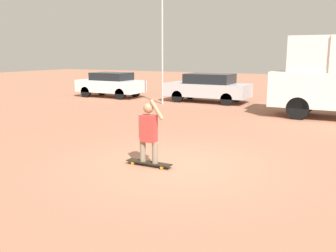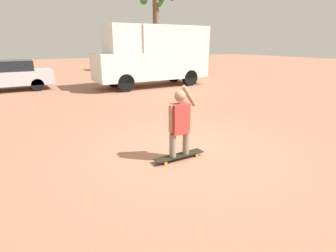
# 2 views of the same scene
# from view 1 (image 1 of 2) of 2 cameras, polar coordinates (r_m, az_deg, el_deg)

# --- Properties ---
(ground_plane) EXTENTS (80.00, 80.00, 0.00)m
(ground_plane) POSITION_cam_1_polar(r_m,az_deg,el_deg) (8.87, 0.80, -5.94)
(ground_plane) COLOR #A36B51
(skateboard) EXTENTS (1.14, 0.23, 0.09)m
(skateboard) POSITION_cam_1_polar(r_m,az_deg,el_deg) (8.77, -2.92, -5.62)
(skateboard) COLOR black
(skateboard) RESTS_ON ground_plane
(person_skateboarder) EXTENTS (0.65, 0.23, 1.48)m
(person_skateboarder) POSITION_cam_1_polar(r_m,az_deg,el_deg) (8.58, -2.98, -0.58)
(person_skateboarder) COLOR gray
(person_skateboarder) RESTS_ON skateboard
(parked_car_silver) EXTENTS (4.43, 1.88, 1.52)m
(parked_car_silver) POSITION_cam_1_polar(r_m,az_deg,el_deg) (20.20, 6.12, 5.90)
(parked_car_silver) COLOR black
(parked_car_silver) RESTS_ON ground_plane
(parked_car_white) EXTENTS (4.00, 1.75, 1.46)m
(parked_car_white) POSITION_cam_1_polar(r_m,az_deg,el_deg) (22.68, -8.73, 6.34)
(parked_car_white) COLOR black
(parked_car_white) RESTS_ON ground_plane
(flagpole) EXTENTS (1.00, 0.12, 7.63)m
(flagpole) POSITION_cam_1_polar(r_m,az_deg,el_deg) (19.25, -0.71, 16.11)
(flagpole) COLOR #B7B7BC
(flagpole) RESTS_ON ground_plane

